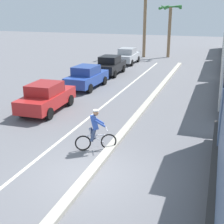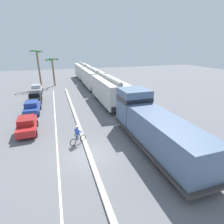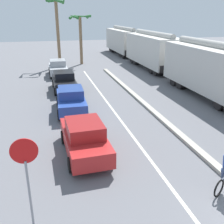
% 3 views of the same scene
% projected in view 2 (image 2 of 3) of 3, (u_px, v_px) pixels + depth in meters
% --- Properties ---
extents(ground_plane, '(120.00, 120.00, 0.00)m').
position_uv_depth(ground_plane, '(89.00, 154.00, 14.08)').
color(ground_plane, slate).
extents(median_curb, '(0.36, 36.00, 0.16)m').
position_uv_depth(median_curb, '(78.00, 124.00, 19.39)').
color(median_curb, '#B2AD9E').
rests_on(median_curb, ground).
extents(lane_stripe, '(0.14, 36.00, 0.01)m').
position_uv_depth(lane_stripe, '(56.00, 128.00, 18.71)').
color(lane_stripe, silver).
rests_on(lane_stripe, ground).
extents(locomotive, '(3.10, 11.61, 4.20)m').
position_uv_depth(locomotive, '(151.00, 125.00, 14.99)').
color(locomotive, slate).
rests_on(locomotive, ground).
extents(hopper_car_lead, '(2.90, 10.60, 4.18)m').
position_uv_depth(hopper_car_lead, '(109.00, 91.00, 25.71)').
color(hopper_car_lead, beige).
rests_on(hopper_car_lead, ground).
extents(hopper_car_middle, '(2.90, 10.60, 4.18)m').
position_uv_depth(hopper_car_middle, '(92.00, 78.00, 36.02)').
color(hopper_car_middle, beige).
rests_on(hopper_car_middle, ground).
extents(hopper_car_trailing, '(2.90, 10.60, 4.18)m').
position_uv_depth(hopper_car_trailing, '(83.00, 71.00, 46.34)').
color(hopper_car_trailing, beige).
rests_on(hopper_car_trailing, ground).
extents(parked_car_red, '(1.94, 4.26, 1.62)m').
position_uv_depth(parked_car_red, '(27.00, 125.00, 17.47)').
color(parked_car_red, red).
rests_on(parked_car_red, ground).
extents(parked_car_blue, '(1.95, 4.26, 1.62)m').
position_uv_depth(parked_car_blue, '(32.00, 107.00, 22.53)').
color(parked_car_blue, '#28479E').
rests_on(parked_car_blue, ground).
extents(parked_car_black, '(1.88, 4.22, 1.62)m').
position_uv_depth(parked_car_black, '(35.00, 97.00, 27.12)').
color(parked_car_black, black).
rests_on(parked_car_black, ground).
extents(parked_car_silver, '(1.84, 4.20, 1.62)m').
position_uv_depth(parked_car_silver, '(37.00, 89.00, 32.32)').
color(parked_car_silver, '#B7BABF').
rests_on(parked_car_silver, ground).
extents(cyclist, '(1.54, 0.86, 1.71)m').
position_uv_depth(cyclist, '(77.00, 135.00, 15.35)').
color(cyclist, black).
rests_on(cyclist, ground).
extents(palm_tree_near, '(2.24, 2.35, 7.69)m').
position_uv_depth(palm_tree_near, '(38.00, 62.00, 35.49)').
color(palm_tree_near, '#846647').
rests_on(palm_tree_near, ground).
extents(palm_tree_far, '(2.69, 2.70, 6.04)m').
position_uv_depth(palm_tree_far, '(53.00, 65.00, 37.33)').
color(palm_tree_far, '#846647').
rests_on(palm_tree_far, ground).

